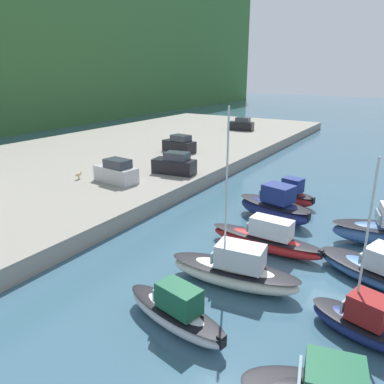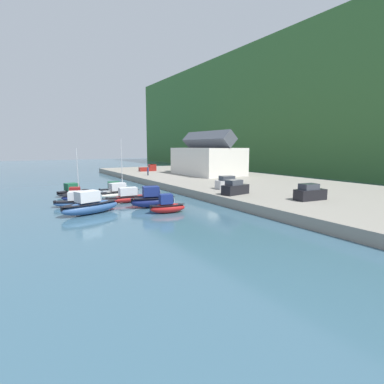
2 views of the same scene
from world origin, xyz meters
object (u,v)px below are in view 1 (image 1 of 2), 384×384
Objects in this scene: parked_car_2 at (241,125)px; moored_boat_1 at (235,270)px; parked_car_1 at (175,164)px; parked_car_0 at (179,145)px; moored_boat_3 at (275,207)px; parked_car_3 at (116,172)px; moored_boat_2 at (266,239)px; moored_boat_6 at (362,322)px; moored_boat_0 at (176,312)px; dog_on_quay at (79,174)px; moored_boat_4 at (290,195)px.

moored_boat_1 is at bearing -163.13° from parked_car_2.
parked_car_1 is at bearing 37.56° from moored_boat_1.
parked_car_1 is (-8.82, -5.29, 0.00)m from parked_car_0.
moored_boat_3 is 1.50× the size of parked_car_3.
moored_boat_3 is (5.21, 1.34, 0.27)m from moored_boat_2.
parked_car_0 is (12.26, 16.90, 1.14)m from moored_boat_3.
moored_boat_6 reaches higher than parked_car_0.
moored_boat_3 is 12.17m from parked_car_1.
moored_boat_2 is at bearing -96.58° from parked_car_3.
moored_boat_0 is at bearing -124.48° from parked_car_3.
moored_boat_2 is 19.66m from dog_on_quay.
moored_boat_0 is 1.24× the size of moored_boat_4.
moored_boat_2 is 1.17× the size of moored_boat_3.
moored_boat_2 is at bearing -18.09° from dog_on_quay.
moored_boat_6 is (-15.02, -7.97, -0.09)m from moored_boat_4.
moored_boat_6 is 33.92m from parked_car_0.
parked_car_1 is at bearing 58.68° from moored_boat_2.
moored_boat_1 reaches higher than parked_car_0.
moored_boat_2 is 15.64m from parked_car_1.
moored_boat_6 reaches higher than parked_car_3.
dog_on_quay is (2.22, 19.51, 0.95)m from moored_boat_2.
parked_car_0 is (17.46, 18.25, 1.41)m from moored_boat_2.
moored_boat_0 is at bearing 164.23° from moored_boat_1.
parked_car_0 reaches higher than moored_boat_4.
parked_car_3 reaches higher than moored_boat_3.
dog_on_quay is (-7.14, 18.07, 0.89)m from moored_boat_4.
moored_boat_4 is 1.10× the size of parked_car_0.
parked_car_1 is (14.31, 19.49, 1.45)m from moored_boat_6.
parked_car_0 reaches higher than moored_boat_2.
moored_boat_6 is 1.83× the size of parked_car_3.
dog_on_quay is (-35.74, 0.32, -0.46)m from parked_car_2.
dog_on_quay is (11.54, 18.82, 0.98)m from moored_boat_0.
moored_boat_4 is 17.01m from moored_boat_6.
moored_boat_1 is 6.54m from moored_boat_6.
parked_car_0 is 1.01× the size of parked_car_3.
moored_boat_1 is at bearing -133.21° from parked_car_0.
moored_boat_4 reaches higher than moored_boat_2.
moored_boat_0 is at bearing -165.98° from parked_car_2.
moored_boat_3 reaches higher than dog_on_quay.
moored_boat_0 is 50.78m from parked_car_2.
moored_boat_6 is at bearing -125.64° from parked_car_0.
parked_car_0 is 15.31m from dog_on_quay.
dog_on_quay is at bearing -177.34° from parked_car_0.
moored_boat_3 is at bearing 1.45° from moored_boat_1.
moored_boat_1 is 17.94m from parked_car_3.
parked_car_3 reaches higher than moored_boat_2.
parked_car_3 reaches higher than moored_boat_4.
parked_car_2 is (37.95, 19.18, 1.41)m from moored_boat_2.
moored_boat_1 is 2.16× the size of parked_car_0.
parked_car_3 is (12.72, 15.15, 1.44)m from moored_boat_0.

